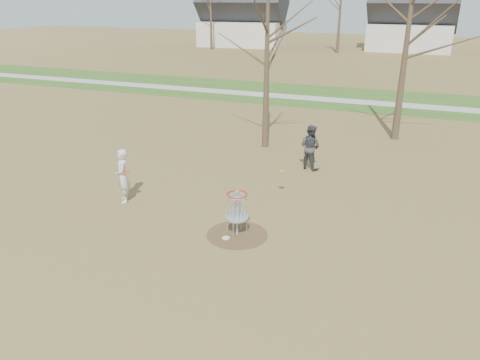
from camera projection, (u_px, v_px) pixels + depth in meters
name	position (u px, v px, depth m)	size (l,w,h in m)	color
ground	(237.00, 235.00, 13.66)	(160.00, 160.00, 0.00)	brown
green_band	(351.00, 98.00, 31.84)	(160.00, 8.00, 0.01)	#2D5119
footpath	(349.00, 101.00, 30.97)	(160.00, 1.50, 0.01)	#9E9E99
dirt_circle	(237.00, 235.00, 13.66)	(1.80, 1.80, 0.01)	#47331E
player_standing	(123.00, 176.00, 15.57)	(0.67, 0.44, 1.83)	silver
player_throwing	(310.00, 147.00, 18.59)	(0.88, 0.69, 1.81)	#37373C
disc_grounded	(226.00, 238.00, 13.44)	(0.22, 0.22, 0.02)	silver
discs_in_play	(210.00, 171.00, 15.60)	(4.84, 2.60, 0.24)	orange
disc_golf_basket	(237.00, 206.00, 13.33)	(0.64, 0.64, 1.35)	#9EA3AD
bare_trees	(403.00, 10.00, 42.08)	(52.62, 44.98, 9.00)	#382B1E
houses_row	(432.00, 22.00, 56.40)	(56.51, 10.01, 7.26)	silver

